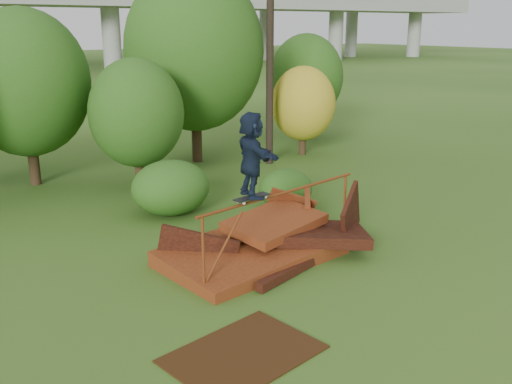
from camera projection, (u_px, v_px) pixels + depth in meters
ground at (340, 280)px, 12.16m from camera, size 240.00×240.00×0.00m
scrap_pile at (268, 244)px, 13.32m from camera, size 5.53×3.26×1.79m
grind_rail at (283, 207)px, 12.56m from camera, size 4.76×0.87×1.72m
skateboard at (252, 197)px, 11.81m from camera, size 0.89×0.37×0.09m
skater at (252, 155)px, 11.56m from camera, size 0.85×1.71×1.77m
flat_plate at (243, 354)px, 9.38m from camera, size 2.65×2.09×0.03m
tree_1 at (25, 83)px, 18.51m from camera, size 4.18×4.18×5.82m
tree_2 at (136, 113)px, 18.17m from camera, size 3.03×3.03×4.27m
tree_3 at (194, 51)px, 21.54m from camera, size 5.30×5.30×7.35m
tree_4 at (303, 104)px, 23.38m from camera, size 2.65×2.65×3.66m
tree_5 at (306, 77)px, 26.75m from camera, size 3.48×3.48×4.88m
shrub_left at (171, 188)px, 16.20m from camera, size 2.26×2.09×1.56m
shrub_right at (286, 189)px, 16.82m from camera, size 1.64×1.51×1.16m
utility_pole at (270, 44)px, 21.13m from camera, size 1.40×0.28×8.94m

